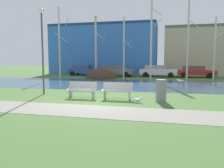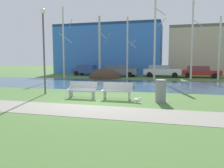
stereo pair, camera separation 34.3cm
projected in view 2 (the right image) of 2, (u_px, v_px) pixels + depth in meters
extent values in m
plane|color=#476B33|center=(130.00, 83.00, 20.44)|extent=(120.00, 120.00, 0.00)
cube|color=gray|center=(76.00, 110.00, 8.97)|extent=(60.00, 2.16, 0.01)
cube|color=#33516B|center=(126.00, 84.00, 18.89)|extent=(80.00, 8.80, 0.01)
ellipsoid|color=#423021|center=(105.00, 78.00, 25.66)|extent=(3.86, 3.50, 2.18)
cube|color=#B2B5B7|center=(81.00, 90.00, 11.91)|extent=(1.61, 0.50, 0.17)
cube|color=#B2B5B7|center=(83.00, 85.00, 12.16)|extent=(1.60, 0.11, 0.40)
cube|color=#B2B5B7|center=(71.00, 93.00, 12.16)|extent=(0.05, 0.43, 0.45)
cube|color=#B2B5B7|center=(93.00, 94.00, 11.83)|extent=(0.05, 0.43, 0.45)
cylinder|color=#B2B5B7|center=(70.00, 87.00, 12.08)|extent=(0.05, 0.28, 0.04)
cylinder|color=#B2B5B7|center=(93.00, 87.00, 11.76)|extent=(0.05, 0.28, 0.04)
cube|color=#B2B5B7|center=(117.00, 91.00, 11.40)|extent=(1.61, 0.50, 0.05)
cube|color=#B2B5B7|center=(118.00, 86.00, 11.65)|extent=(1.60, 0.11, 0.40)
cube|color=#B2B5B7|center=(105.00, 95.00, 11.64)|extent=(0.05, 0.43, 0.45)
cube|color=#B2B5B7|center=(129.00, 96.00, 11.32)|extent=(0.05, 0.43, 0.45)
cylinder|color=#B2B5B7|center=(105.00, 88.00, 11.57)|extent=(0.05, 0.28, 0.04)
cylinder|color=#B2B5B7|center=(129.00, 89.00, 11.24)|extent=(0.05, 0.28, 0.04)
cylinder|color=gray|center=(161.00, 91.00, 10.70)|extent=(0.51, 0.51, 1.09)
torus|color=#494A4C|center=(161.00, 80.00, 10.65)|extent=(0.53, 0.53, 0.04)
ellipsoid|color=white|center=(137.00, 100.00, 10.54)|extent=(0.38, 0.17, 0.17)
sphere|color=white|center=(140.00, 99.00, 10.49)|extent=(0.12, 0.12, 0.12)
cone|color=gold|center=(142.00, 99.00, 10.47)|extent=(0.07, 0.04, 0.04)
cylinder|color=gold|center=(137.00, 102.00, 10.51)|extent=(0.01, 0.01, 0.10)
cylinder|color=gold|center=(137.00, 102.00, 10.58)|extent=(0.01, 0.01, 0.10)
cylinder|color=#4C4C51|center=(44.00, 54.00, 13.16)|extent=(0.10, 0.10, 4.77)
sphere|color=white|center=(43.00, 11.00, 12.89)|extent=(0.32, 0.32, 0.32)
cylinder|color=beige|center=(63.00, 43.00, 26.81)|extent=(0.19, 0.19, 8.48)
cylinder|color=beige|center=(71.00, 23.00, 26.87)|extent=(1.08, 1.53, 0.68)
cylinder|color=beige|center=(66.00, 38.00, 25.96)|extent=(1.17, 1.14, 1.13)
cylinder|color=#BCB7A8|center=(100.00, 47.00, 26.43)|extent=(0.25, 0.25, 7.32)
cylinder|color=#BCB7A8|center=(108.00, 38.00, 26.66)|extent=(1.12, 1.58, 1.10)
cylinder|color=#BCB7A8|center=(102.00, 34.00, 25.75)|extent=(0.80, 0.78, 0.82)
cylinder|color=beige|center=(127.00, 48.00, 25.01)|extent=(0.18, 0.18, 6.92)
cylinder|color=beige|center=(134.00, 43.00, 25.20)|extent=(0.88, 1.25, 0.64)
cylinder|color=beige|center=(131.00, 44.00, 24.28)|extent=(0.99, 0.97, 0.99)
cylinder|color=beige|center=(155.00, 38.00, 23.64)|extent=(0.21, 0.21, 9.01)
cylinder|color=beige|center=(162.00, 22.00, 23.73)|extent=(0.93, 1.32, 0.67)
cylinder|color=beige|center=(160.00, 11.00, 22.69)|extent=(1.11, 1.08, 0.65)
cylinder|color=beige|center=(192.00, 40.00, 23.51)|extent=(0.20, 0.20, 8.52)
cylinder|color=beige|center=(200.00, 33.00, 23.75)|extent=(1.07, 1.52, 0.78)
cylinder|color=beige|center=(199.00, 24.00, 22.66)|extent=(1.13, 1.10, 0.70)
cylinder|color=beige|center=(219.00, 48.00, 23.09)|extent=(0.18, 0.18, 6.66)
cube|color=#2D4793|center=(89.00, 71.00, 30.63)|extent=(4.50, 2.05, 0.59)
cube|color=#32457F|center=(86.00, 67.00, 30.69)|extent=(2.56, 1.71, 0.51)
cylinder|color=black|center=(101.00, 73.00, 31.04)|extent=(0.65, 0.26, 0.64)
cylinder|color=black|center=(96.00, 74.00, 29.36)|extent=(0.65, 0.26, 0.64)
cylinder|color=black|center=(82.00, 73.00, 31.96)|extent=(0.65, 0.26, 0.64)
cylinder|color=black|center=(76.00, 73.00, 30.29)|extent=(0.65, 0.26, 0.64)
cube|color=slate|center=(120.00, 71.00, 28.48)|extent=(4.62, 2.03, 0.68)
cube|color=slate|center=(117.00, 67.00, 28.53)|extent=(2.62, 1.70, 0.49)
cylinder|color=black|center=(133.00, 74.00, 28.87)|extent=(0.65, 0.26, 0.64)
cylinder|color=black|center=(130.00, 75.00, 27.21)|extent=(0.65, 0.26, 0.64)
cylinder|color=black|center=(111.00, 73.00, 29.81)|extent=(0.65, 0.26, 0.64)
cylinder|color=black|center=(107.00, 74.00, 28.16)|extent=(0.65, 0.26, 0.64)
cube|color=silver|center=(163.00, 72.00, 27.41)|extent=(4.66, 2.15, 0.67)
cube|color=#949AAC|center=(160.00, 67.00, 27.47)|extent=(2.65, 1.80, 0.49)
cylinder|color=black|center=(175.00, 74.00, 27.85)|extent=(0.65, 0.26, 0.64)
cylinder|color=black|center=(175.00, 75.00, 26.08)|extent=(0.65, 0.26, 0.64)
cylinder|color=black|center=(152.00, 74.00, 28.81)|extent=(0.65, 0.26, 0.64)
cylinder|color=black|center=(149.00, 75.00, 27.04)|extent=(0.65, 0.26, 0.64)
cube|color=maroon|center=(201.00, 73.00, 26.35)|extent=(4.55, 2.12, 0.56)
cube|color=brown|center=(198.00, 68.00, 26.41)|extent=(2.58, 1.78, 0.52)
cylinder|color=black|center=(213.00, 75.00, 26.79)|extent=(0.65, 0.26, 0.64)
cylinder|color=black|center=(215.00, 76.00, 25.04)|extent=(0.65, 0.26, 0.64)
cylinder|color=black|center=(188.00, 74.00, 27.72)|extent=(0.65, 0.26, 0.64)
cylinder|color=black|center=(188.00, 75.00, 25.97)|extent=(0.65, 0.26, 0.64)
cube|color=#3870C6|center=(110.00, 51.00, 35.20)|extent=(16.22, 7.08, 7.17)
cube|color=navy|center=(110.00, 27.00, 34.81)|extent=(16.22, 7.08, 0.40)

